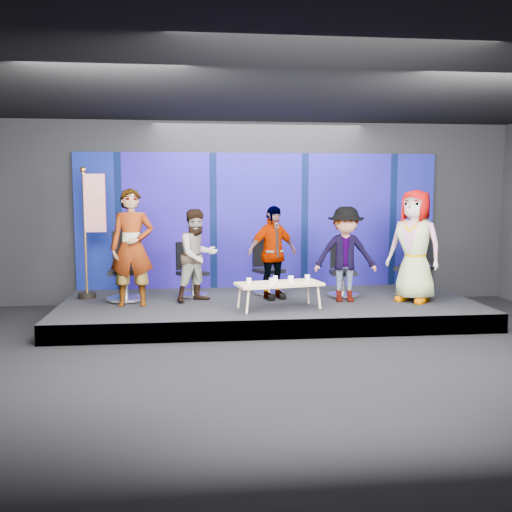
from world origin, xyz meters
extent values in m
plane|color=black|center=(0.00, 0.00, 0.00)|extent=(10.00, 10.00, 0.00)
cube|color=black|center=(0.00, 4.00, 1.75)|extent=(10.00, 0.02, 3.50)
cube|color=black|center=(0.00, -4.00, 1.75)|extent=(10.00, 0.02, 3.50)
cube|color=black|center=(0.00, 0.00, 3.50)|extent=(10.00, 8.00, 0.02)
cube|color=black|center=(0.00, 2.50, 0.15)|extent=(7.00, 3.00, 0.30)
cube|color=navy|center=(0.00, 3.95, 1.60)|extent=(7.00, 0.08, 2.60)
cylinder|color=silver|center=(-2.44, 2.72, 0.33)|extent=(0.67, 0.67, 0.07)
cylinder|color=silver|center=(-2.44, 2.72, 0.59)|extent=(0.08, 0.08, 0.44)
cube|color=black|center=(-2.44, 2.72, 0.81)|extent=(0.54, 0.54, 0.08)
cube|color=black|center=(-2.44, 2.98, 1.18)|extent=(0.49, 0.06, 0.61)
imported|color=black|center=(-2.27, 2.30, 1.26)|extent=(0.70, 0.46, 1.92)
cylinder|color=silver|center=(-1.30, 3.00, 0.33)|extent=(0.76, 0.76, 0.05)
cylinder|color=silver|center=(-1.30, 3.00, 0.54)|extent=(0.06, 0.06, 0.36)
cube|color=black|center=(-1.30, 3.00, 0.72)|extent=(0.60, 0.60, 0.06)
cube|color=black|center=(-1.41, 3.19, 1.02)|extent=(0.36, 0.25, 0.50)
imported|color=black|center=(-1.21, 2.56, 1.09)|extent=(0.96, 0.91, 1.57)
cylinder|color=silver|center=(0.08, 3.11, 0.33)|extent=(0.74, 0.74, 0.06)
cylinder|color=silver|center=(0.08, 3.11, 0.54)|extent=(0.07, 0.07, 0.38)
cube|color=black|center=(0.08, 3.11, 0.73)|extent=(0.59, 0.59, 0.07)
cube|color=black|center=(-0.01, 3.32, 1.04)|extent=(0.40, 0.21, 0.52)
imported|color=black|center=(0.08, 2.66, 1.11)|extent=(1.03, 0.74, 1.62)
cylinder|color=silver|center=(1.37, 2.73, 0.33)|extent=(0.62, 0.62, 0.06)
cylinder|color=silver|center=(1.37, 2.73, 0.54)|extent=(0.07, 0.07, 0.37)
cube|color=black|center=(1.37, 2.73, 0.73)|extent=(0.50, 0.50, 0.07)
cube|color=black|center=(1.39, 2.96, 1.04)|extent=(0.41, 0.09, 0.52)
imported|color=black|center=(1.28, 2.29, 1.11)|extent=(1.11, 0.72, 1.62)
cylinder|color=silver|center=(2.61, 2.58, 0.33)|extent=(0.93, 0.93, 0.07)
cylinder|color=silver|center=(2.61, 2.58, 0.59)|extent=(0.08, 0.08, 0.44)
cube|color=black|center=(2.61, 2.58, 0.81)|extent=(0.75, 0.75, 0.08)
cube|color=black|center=(2.80, 2.76, 1.17)|extent=(0.38, 0.39, 0.61)
imported|color=black|center=(2.44, 2.16, 1.25)|extent=(1.08, 1.09, 1.90)
cube|color=tan|center=(0.08, 1.82, 0.70)|extent=(1.45, 0.84, 0.04)
cylinder|color=tan|center=(-0.46, 1.48, 0.49)|extent=(0.04, 0.04, 0.38)
cylinder|color=tan|center=(-0.55, 1.92, 0.49)|extent=(0.04, 0.04, 0.38)
cylinder|color=tan|center=(0.71, 1.72, 0.49)|extent=(0.04, 0.04, 0.38)
cylinder|color=tan|center=(0.61, 2.16, 0.49)|extent=(0.04, 0.04, 0.38)
cylinder|color=silver|center=(-0.41, 1.76, 0.76)|extent=(0.08, 0.08, 0.09)
cylinder|color=silver|center=(-0.06, 1.67, 0.77)|extent=(0.08, 0.08, 0.10)
cylinder|color=silver|center=(0.03, 1.95, 0.76)|extent=(0.08, 0.08, 0.09)
cylinder|color=silver|center=(0.27, 1.83, 0.77)|extent=(0.09, 0.09, 0.10)
cylinder|color=silver|center=(0.57, 1.98, 0.77)|extent=(0.08, 0.08, 0.10)
cylinder|color=black|center=(-3.15, 3.07, 0.35)|extent=(0.30, 0.30, 0.10)
cylinder|color=#C1893D|center=(-3.15, 3.07, 1.44)|extent=(0.04, 0.04, 2.10)
sphere|color=#C1893D|center=(-3.15, 3.07, 2.54)|extent=(0.10, 0.10, 0.10)
cube|color=red|center=(-2.96, 3.03, 1.97)|extent=(0.37, 0.09, 1.00)
camera|label=1|loc=(-1.26, -7.08, 2.16)|focal=40.00mm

